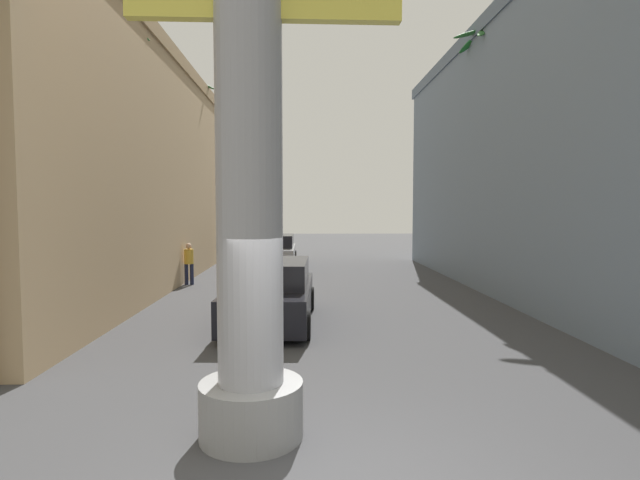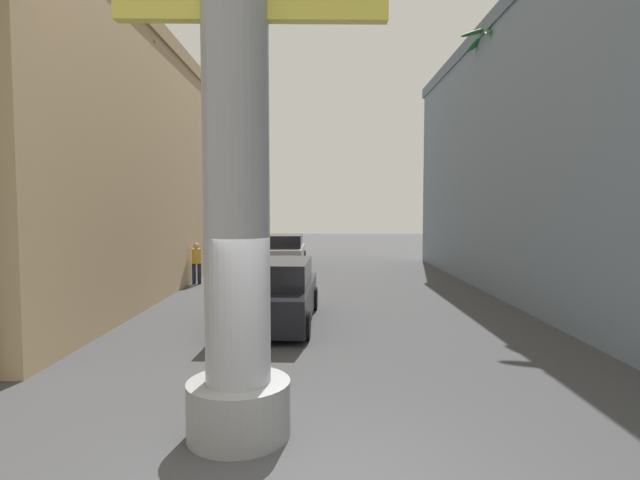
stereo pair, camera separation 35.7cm
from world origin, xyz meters
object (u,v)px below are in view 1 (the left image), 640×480
Objects in this scene: street_lamp at (591,125)px; palm_tree_mid_right at (489,136)px; car_far at (275,251)px; palm_tree_far_left at (179,148)px; neon_sign_pole at (248,25)px; pedestrian_far_left at (189,261)px; palm_tree_mid_left at (109,126)px; car_lead at (271,293)px.

palm_tree_mid_right is at bearing 84.12° from street_lamp.
palm_tree_far_left is (-4.38, -0.91, 4.95)m from car_far.
pedestrian_far_left is at bearing 106.15° from neon_sign_pole.
street_lamp is 0.82× the size of palm_tree_mid_right.
palm_tree_far_left reaches higher than palm_tree_mid_left.
neon_sign_pole is at bearing -87.61° from car_far.
street_lamp is 0.83× the size of palm_tree_far_left.
car_lead is at bearing 159.41° from street_lamp.
neon_sign_pole is at bearing -73.85° from pedestrian_far_left.
palm_tree_mid_left is 0.93× the size of palm_tree_far_left.
palm_tree_mid_right is (7.34, 5.12, 4.65)m from car_lead.
pedestrian_far_left is (1.32, 3.93, -4.32)m from palm_tree_mid_left.
street_lamp is 7.96m from car_lead.
car_lead is at bearing -26.78° from palm_tree_mid_left.
palm_tree_far_left is (-4.99, 11.34, 4.95)m from car_lead.
palm_tree_mid_right reaches higher than palm_tree_mid_left.
palm_tree_mid_left is at bearing -167.51° from palm_tree_mid_right.
car_lead is 0.99× the size of car_far.
street_lamp is at bearing 30.73° from neon_sign_pole.
car_far is at bearing 138.11° from palm_tree_mid_right.
car_far is at bearing 11.70° from palm_tree_far_left.
car_far is 0.56× the size of palm_tree_mid_left.
palm_tree_mid_left reaches higher than car_far.
neon_sign_pole reaches higher than palm_tree_mid_right.
car_lead is at bearing -66.26° from palm_tree_far_left.
palm_tree_mid_right reaches higher than street_lamp.
street_lamp is 0.89× the size of palm_tree_mid_left.
car_lead is at bearing -145.10° from palm_tree_mid_right.
palm_tree_mid_right is at bearing -26.78° from palm_tree_far_left.
car_far is 11.59m from palm_tree_mid_left.
street_lamp is 12.40m from palm_tree_mid_left.
pedestrian_far_left is at bearing 138.72° from street_lamp.
palm_tree_mid_left is (-11.37, 4.89, 0.71)m from street_lamp.
palm_tree_far_left is 13.81m from palm_tree_mid_right.
street_lamp is at bearing -64.03° from car_far.
car_far is at bearing 92.84° from car_lead.
palm_tree_far_left is at bearing 106.73° from pedestrian_far_left.
neon_sign_pole is 6.94× the size of pedestrian_far_left.
street_lamp is 7.67m from palm_tree_mid_right.
car_lead is 3.05× the size of pedestrian_far_left.
neon_sign_pole reaches higher than palm_tree_mid_left.
car_far reaches higher than pedestrian_far_left.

